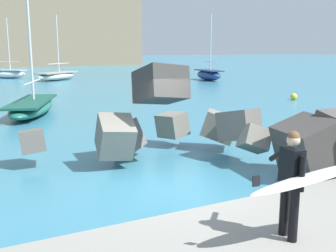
% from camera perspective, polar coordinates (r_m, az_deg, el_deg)
% --- Properties ---
extents(ground_plane, '(400.00, 400.00, 0.00)m').
position_cam_1_polar(ground_plane, '(9.51, 0.64, -8.90)').
color(ground_plane, teal).
extents(breakwater_jetty, '(31.40, 6.52, 3.34)m').
position_cam_1_polar(breakwater_jetty, '(10.67, 4.65, 0.01)').
color(breakwater_jetty, gray).
rests_on(breakwater_jetty, ground).
extents(surfer_with_board, '(2.12, 1.27, 1.78)m').
position_cam_1_polar(surfer_with_board, '(6.47, 18.26, -7.24)').
color(surfer_with_board, black).
rests_on(surfer_with_board, walkway_path).
extents(boat_near_right, '(5.71, 5.43, 6.82)m').
position_cam_1_polar(boat_near_right, '(43.98, -15.86, 7.05)').
color(boat_near_right, beige).
rests_on(boat_near_right, ground).
extents(boat_mid_left, '(4.34, 3.89, 6.69)m').
position_cam_1_polar(boat_mid_left, '(48.82, -22.20, 7.09)').
color(boat_mid_left, white).
rests_on(boat_mid_left, ground).
extents(boat_mid_centre, '(3.75, 6.40, 5.91)m').
position_cam_1_polar(boat_mid_centre, '(20.98, -19.13, 2.71)').
color(boat_mid_centre, '#1E6656').
rests_on(boat_mid_centre, ground).
extents(boat_mid_right, '(2.19, 4.72, 6.78)m').
position_cam_1_polar(boat_mid_right, '(42.37, 5.92, 7.44)').
color(boat_mid_right, navy).
rests_on(boat_mid_right, ground).
extents(mooring_buoy_outer, '(0.44, 0.44, 0.44)m').
position_cam_1_polar(mooring_buoy_outer, '(26.98, 17.80, 4.10)').
color(mooring_buoy_outer, yellow).
rests_on(mooring_buoy_outer, ground).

